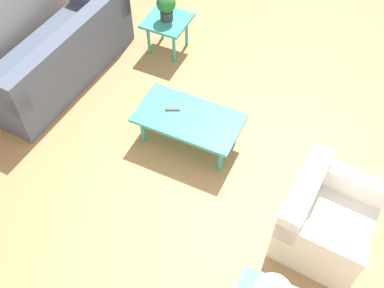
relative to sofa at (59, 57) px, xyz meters
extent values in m
plane|color=#A87A4C|center=(-2.36, 0.50, -0.31)|extent=(14.00, 14.00, 0.00)
cube|color=#4C566B|center=(0.05, 0.00, -0.10)|extent=(0.97, 2.16, 0.43)
cube|color=#4C566B|center=(-0.27, 0.02, 0.32)|extent=(0.32, 2.12, 0.41)
cube|color=silver|center=(-3.56, 0.81, -0.11)|extent=(0.83, 0.94, 0.40)
cube|color=silver|center=(-3.28, 0.79, 0.27)|extent=(0.26, 0.90, 0.36)
cube|color=silver|center=(-3.53, 1.17, 0.20)|extent=(0.77, 0.22, 0.24)
cube|color=silver|center=(-3.58, 0.45, 0.20)|extent=(0.77, 0.22, 0.24)
cube|color=teal|center=(-1.89, 0.29, 0.08)|extent=(1.13, 0.61, 0.04)
cylinder|color=teal|center=(-2.36, 0.08, -0.12)|extent=(0.05, 0.05, 0.38)
cylinder|color=teal|center=(-1.43, 0.08, -0.12)|extent=(0.05, 0.05, 0.38)
cylinder|color=teal|center=(-2.36, 0.49, -0.12)|extent=(0.05, 0.05, 0.38)
cylinder|color=teal|center=(-1.43, 0.49, -0.12)|extent=(0.05, 0.05, 0.38)
cube|color=teal|center=(-0.96, -1.03, 0.15)|extent=(0.54, 0.54, 0.04)
cylinder|color=teal|center=(-1.15, -1.21, -0.09)|extent=(0.04, 0.04, 0.45)
cylinder|color=teal|center=(-0.78, -1.21, -0.09)|extent=(0.04, 0.04, 0.45)
cylinder|color=teal|center=(-1.15, -0.84, -0.09)|extent=(0.04, 0.04, 0.45)
cylinder|color=teal|center=(-0.78, -0.84, -0.09)|extent=(0.04, 0.04, 0.45)
cylinder|color=#333338|center=(-0.96, -1.03, 0.24)|extent=(0.16, 0.16, 0.14)
sphere|color=#236B2D|center=(-0.96, -1.03, 0.41)|extent=(0.24, 0.24, 0.24)
cube|color=#4C4C51|center=(-1.69, 0.27, 0.11)|extent=(0.16, 0.10, 0.02)
camera|label=1|loc=(-3.28, 3.12, 3.67)|focal=42.00mm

